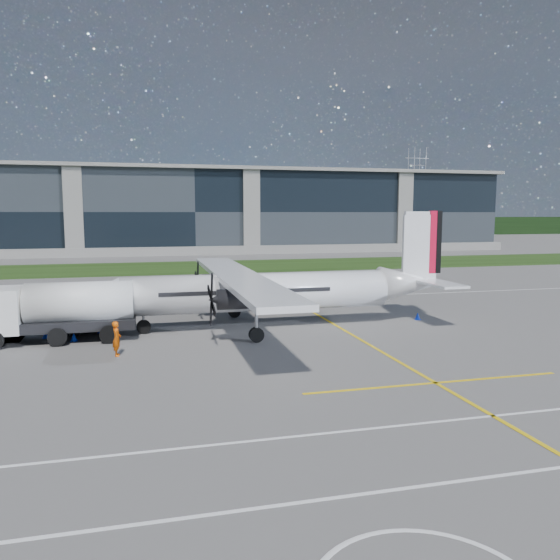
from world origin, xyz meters
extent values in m
plane|color=#575452|center=(0.00, 40.00, 0.00)|extent=(400.00, 400.00, 0.00)
cube|color=black|center=(0.00, 48.00, 0.02)|extent=(400.00, 18.00, 0.04)
cube|color=black|center=(0.00, 80.00, 7.50)|extent=(120.00, 20.00, 15.00)
cube|color=black|center=(0.00, 140.00, 3.00)|extent=(400.00, 6.00, 6.00)
cube|color=yellow|center=(3.00, 10.00, 0.01)|extent=(0.20, 70.00, 0.01)
cube|color=white|center=(0.00, -14.00, 0.01)|extent=(90.00, 0.15, 0.01)
imported|color=#F25907|center=(-10.55, 2.11, 1.04)|extent=(0.61, 0.85, 2.07)
cone|color=#0C31D8|center=(-13.10, 6.11, 0.25)|extent=(0.36, 0.36, 0.50)
cone|color=#0C31D8|center=(-2.92, 19.41, 0.25)|extent=(0.36, 0.36, 0.50)
cone|color=#0C31D8|center=(-14.81, 7.30, 0.25)|extent=(0.36, 0.36, 0.50)
cone|color=#0C31D8|center=(-11.77, 8.03, 0.25)|extent=(0.36, 0.36, 0.50)
cone|color=#0C31D8|center=(9.16, 7.05, 0.25)|extent=(0.36, 0.36, 0.50)
camera|label=1|loc=(-9.14, -26.51, 7.30)|focal=35.00mm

